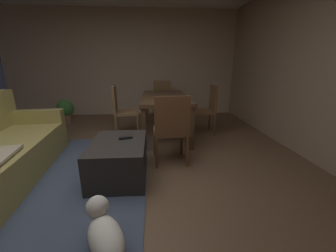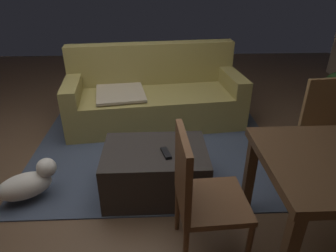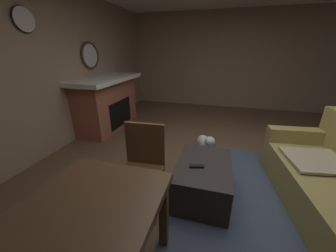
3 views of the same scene
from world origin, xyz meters
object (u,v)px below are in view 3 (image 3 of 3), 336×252
object	(u,v)px
round_wall_mirror	(90,56)
ottoman_coffee_table	(203,180)
dining_chair_west	(143,162)
small_dog	(205,143)
wall_clock	(24,19)
tv_remote	(197,166)
fireplace	(108,103)

from	to	relation	value
round_wall_mirror	ottoman_coffee_table	xyz separation A→B (m)	(1.66, 2.54, -1.31)
dining_chair_west	small_dog	xyz separation A→B (m)	(-1.34, 0.57, -0.34)
wall_clock	round_wall_mirror	bearing A→B (deg)	-180.00
tv_remote	small_dog	world-z (taller)	tv_remote
tv_remote	wall_clock	bearing A→B (deg)	-115.55
small_dog	dining_chair_west	bearing A→B (deg)	-23.16
dining_chair_west	tv_remote	bearing A→B (deg)	108.36
round_wall_mirror	ottoman_coffee_table	world-z (taller)	round_wall_mirror
ottoman_coffee_table	dining_chair_west	xyz separation A→B (m)	(0.28, -0.63, 0.31)
ottoman_coffee_table	tv_remote	xyz separation A→B (m)	(0.09, -0.07, 0.23)
tv_remote	wall_clock	distance (m)	2.96
fireplace	tv_remote	xyz separation A→B (m)	(1.75, 2.18, -0.11)
dining_chair_west	small_dog	bearing A→B (deg)	156.84
round_wall_mirror	dining_chair_west	distance (m)	2.90
ottoman_coffee_table	wall_clock	bearing A→B (deg)	-98.54
tv_remote	round_wall_mirror	bearing A→B (deg)	-140.13
dining_chair_west	wall_clock	bearing A→B (deg)	-109.04
tv_remote	dining_chair_west	world-z (taller)	dining_chair_west
tv_remote	wall_clock	xyz separation A→B (m)	(-0.47, -2.47, 1.57)
wall_clock	small_dog	bearing A→B (deg)	105.34
tv_remote	small_dog	size ratio (longest dim) A/B	0.32
tv_remote	dining_chair_west	bearing A→B (deg)	-86.39
fireplace	small_dog	size ratio (longest dim) A/B	3.62
small_dog	wall_clock	xyz separation A→B (m)	(0.68, -2.48, 1.84)
tv_remote	wall_clock	world-z (taller)	wall_clock
round_wall_mirror	dining_chair_west	xyz separation A→B (m)	(1.94, 1.90, -1.01)
fireplace	ottoman_coffee_table	xyz separation A→B (m)	(1.66, 2.25, -0.34)
round_wall_mirror	small_dog	xyz separation A→B (m)	(0.60, 2.48, -1.35)
fireplace	round_wall_mirror	distance (m)	1.01
round_wall_mirror	small_dog	size ratio (longest dim) A/B	1.09
tv_remote	small_dog	bearing A→B (deg)	164.78
round_wall_mirror	ottoman_coffee_table	size ratio (longest dim) A/B	0.62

